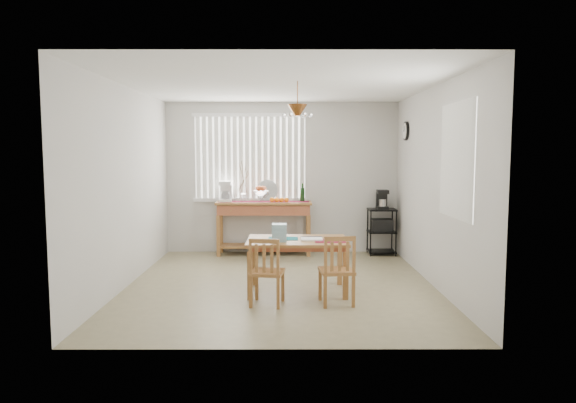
{
  "coord_description": "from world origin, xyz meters",
  "views": [
    {
      "loc": [
        0.08,
        -6.65,
        1.74
      ],
      "look_at": [
        0.1,
        0.55,
        1.05
      ],
      "focal_mm": 32.0,
      "sensor_mm": 36.0,
      "label": 1
    }
  ],
  "objects_px": {
    "cart_items": "(382,200)",
    "chair_left": "(266,272)",
    "chair_right": "(337,270)",
    "sideboard": "(265,215)",
    "wire_cart": "(382,227)",
    "dining_table": "(297,245)"
  },
  "relations": [
    {
      "from": "cart_items",
      "to": "wire_cart",
      "type": "bearing_deg",
      "value": -90.0
    },
    {
      "from": "dining_table",
      "to": "chair_right",
      "type": "relative_size",
      "value": 1.52
    },
    {
      "from": "chair_left",
      "to": "sideboard",
      "type": "bearing_deg",
      "value": 92.9
    },
    {
      "from": "cart_items",
      "to": "chair_right",
      "type": "xyz_separation_m",
      "value": [
        -1.04,
        -2.92,
        -0.54
      ]
    },
    {
      "from": "dining_table",
      "to": "chair_left",
      "type": "relative_size",
      "value": 1.57
    },
    {
      "from": "dining_table",
      "to": "cart_items",
      "type": "bearing_deg",
      "value": 57.78
    },
    {
      "from": "cart_items",
      "to": "chair_left",
      "type": "distance_m",
      "value": 3.52
    },
    {
      "from": "wire_cart",
      "to": "chair_left",
      "type": "xyz_separation_m",
      "value": [
        -1.85,
        -2.93,
        -0.09
      ]
    },
    {
      "from": "wire_cart",
      "to": "chair_right",
      "type": "height_order",
      "value": "chair_right"
    },
    {
      "from": "cart_items",
      "to": "dining_table",
      "type": "relative_size",
      "value": 0.26
    },
    {
      "from": "cart_items",
      "to": "chair_right",
      "type": "height_order",
      "value": "cart_items"
    },
    {
      "from": "cart_items",
      "to": "chair_left",
      "type": "relative_size",
      "value": 0.41
    },
    {
      "from": "chair_left",
      "to": "chair_right",
      "type": "height_order",
      "value": "chair_right"
    },
    {
      "from": "chair_left",
      "to": "chair_right",
      "type": "relative_size",
      "value": 0.97
    },
    {
      "from": "wire_cart",
      "to": "chair_right",
      "type": "bearing_deg",
      "value": -109.72
    },
    {
      "from": "wire_cart",
      "to": "chair_left",
      "type": "relative_size",
      "value": 1.0
    },
    {
      "from": "sideboard",
      "to": "chair_left",
      "type": "xyz_separation_m",
      "value": [
        0.15,
        -2.94,
        -0.29
      ]
    },
    {
      "from": "sideboard",
      "to": "cart_items",
      "type": "bearing_deg",
      "value": 0.14
    },
    {
      "from": "wire_cart",
      "to": "dining_table",
      "type": "xyz_separation_m",
      "value": [
        -1.49,
        -2.35,
        0.11
      ]
    },
    {
      "from": "sideboard",
      "to": "wire_cart",
      "type": "xyz_separation_m",
      "value": [
        2.0,
        -0.0,
        -0.21
      ]
    },
    {
      "from": "cart_items",
      "to": "chair_left",
      "type": "height_order",
      "value": "cart_items"
    },
    {
      "from": "chair_right",
      "to": "wire_cart",
      "type": "bearing_deg",
      "value": 70.28
    }
  ]
}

